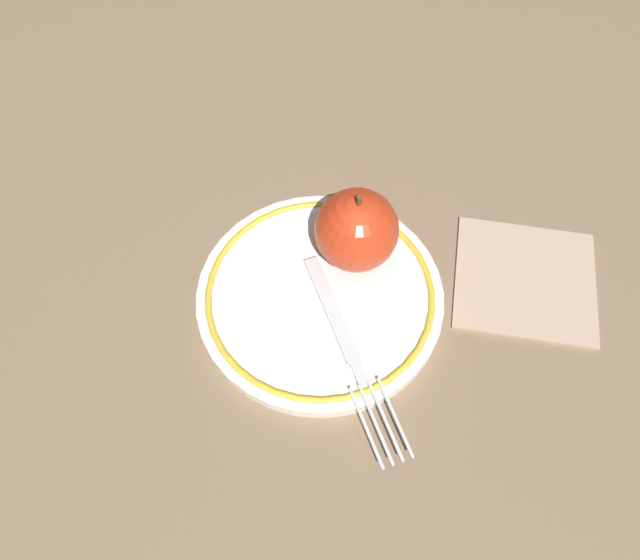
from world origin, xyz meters
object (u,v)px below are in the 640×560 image
Objects in this scene: napkin_folded at (526,279)px; plate at (320,296)px; fork at (348,346)px; apple_red_whole at (357,230)px.

plate is at bearing -152.10° from napkin_folded.
plate is 0.06m from fork.
napkin_folded is (0.15, 0.04, -0.05)m from apple_red_whole.
plate reaches higher than napkin_folded.
apple_red_whole reaches higher than napkin_folded.
plate is at bearing -176.60° from fork.
napkin_folded is at bearing 14.44° from apple_red_whole.
fork is 0.18m from napkin_folded.
napkin_folded is (0.16, 0.09, -0.00)m from plate.
napkin_folded is (0.12, 0.13, -0.01)m from fork.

